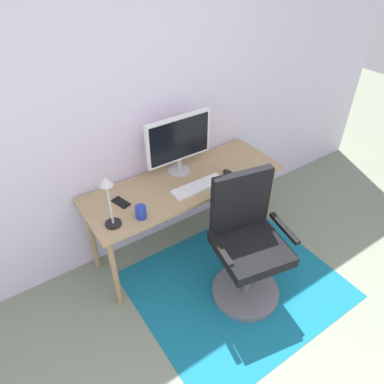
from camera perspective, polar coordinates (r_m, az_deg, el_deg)
The scene contains 10 objects.
wall_back at distance 2.58m, azimuth -14.75°, elevation 12.66°, with size 6.00×0.10×2.60m, color silver.
area_rug at distance 2.98m, azimuth 7.18°, elevation -14.50°, with size 1.54×1.32×0.01m, color #146885.
desk at distance 2.82m, azimuth -1.17°, elevation 0.48°, with size 1.60×0.56×0.71m.
monitor at distance 2.74m, azimuth -2.14°, elevation 8.19°, with size 0.55×0.18×0.48m.
keyboard at distance 2.71m, azimuth 1.02°, elevation 0.89°, with size 0.43×0.13×0.02m, color white.
computer_mouse at distance 2.86m, azimuth 5.80°, elevation 3.10°, with size 0.06×0.10×0.03m, color black.
coffee_cup at distance 2.44m, azimuth -8.19°, elevation -3.21°, with size 0.08×0.08×0.09m, color #1C3299.
cell_phone at distance 2.61m, azimuth -11.32°, elevation -1.65°, with size 0.07×0.14×0.01m, color black.
desk_lamp at distance 2.29m, azimuth -13.32°, elevation -0.27°, with size 0.11×0.11×0.39m.
office_chair at distance 2.64m, azimuth 8.72°, elevation -9.22°, with size 0.60×0.55×1.02m.
Camera 1 is at (-0.74, -0.04, 2.34)m, focal length 33.29 mm.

